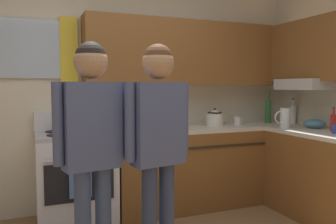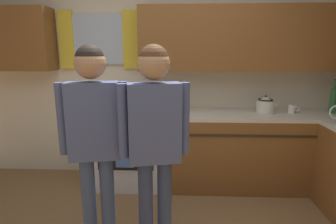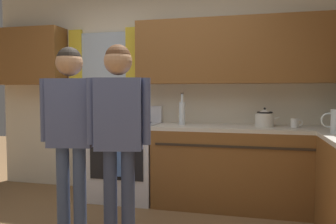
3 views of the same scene
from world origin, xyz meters
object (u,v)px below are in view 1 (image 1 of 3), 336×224
Objects in this scene: water_pitcher at (284,118)px; stovetop_kettle at (215,118)px; stove_oven at (76,176)px; adult_left at (92,135)px; bottle_tall_clear at (140,116)px; adult_in_plaid at (158,132)px; mixing_bowl at (314,124)px; mug_cobalt_blue at (336,129)px; bottle_sauce_red at (333,122)px; mug_ceramic_white at (238,121)px; bottle_milk_white at (293,114)px; bottle_wine_green at (268,111)px.

stovetop_kettle is at bearing 141.74° from water_pitcher.
stove_oven is 1.35m from adult_left.
bottle_tall_clear is 0.22× the size of adult_in_plaid.
mug_cobalt_blue is at bearing -107.88° from mixing_bowl.
adult_in_plaid is (-1.77, -0.79, 0.03)m from water_pitcher.
stovetop_kettle is 0.17× the size of adult_left.
bottle_sauce_red is 0.67× the size of bottle_tall_clear.
adult_left reaches higher than mixing_bowl.
adult_left is at bearing -161.31° from water_pitcher.
bottle_tall_clear reaches higher than bottle_sauce_red.
bottle_sauce_red reaches higher than mixing_bowl.
bottle_sauce_red is 0.15× the size of adult_in_plaid.
mug_ceramic_white is 1.94m from adult_in_plaid.
adult_in_plaid is (-1.48, -1.26, 0.09)m from mug_ceramic_white.
bottle_milk_white is 1.02m from stovetop_kettle.
stovetop_kettle is 1.73m from adult_in_plaid.
stovetop_kettle is (-1.01, 0.14, -0.02)m from bottle_milk_white.
water_pitcher is (-0.17, -0.50, -0.04)m from bottle_wine_green.
stovetop_kettle is (-0.90, 0.86, 0.00)m from bottle_sauce_red.
bottle_wine_green is at bearing 70.84° from water_pitcher.
stovetop_kettle is (-0.78, -0.03, -0.06)m from bottle_wine_green.
mug_cobalt_blue is 0.43m from mixing_bowl.
water_pitcher is at bearing -141.09° from bottle_milk_white.
bottle_wine_green is 0.48m from mug_ceramic_white.
stove_oven is 3.00× the size of bottle_tall_clear.
mug_cobalt_blue is 1.28m from stovetop_kettle.
adult_left reaches higher than bottle_milk_white.
bottle_wine_green reaches higher than mixing_bowl.
water_pitcher is at bearing 18.69° from adult_left.
water_pitcher is 0.92× the size of mixing_bowl.
adult_in_plaid is at bearing -101.82° from bottle_tall_clear.
adult_in_plaid is at bearing -71.74° from stove_oven.
mug_ceramic_white is 0.55m from water_pitcher.
bottle_wine_green is 3.14× the size of mug_ceramic_white.
bottle_wine_green reaches higher than bottle_tall_clear.
bottle_tall_clear is at bearing -179.87° from mug_ceramic_white.
bottle_tall_clear is 3.20× the size of mug_cobalt_blue.
mug_ceramic_white is 0.57× the size of water_pitcher.
bottle_milk_white is 0.85× the size of bottle_tall_clear.
stove_oven is at bearing 160.98° from bottle_sauce_red.
mug_cobalt_blue is 0.57m from water_pitcher.
mixing_bowl is 2.61m from adult_left.
stovetop_kettle is (0.91, 0.01, -0.05)m from bottle_tall_clear.
bottle_sauce_red is at bearing 11.06° from adult_in_plaid.
bottle_sauce_red is 1.03× the size of mixing_bowl.
bottle_sauce_red is 0.90× the size of stovetop_kettle.
bottle_sauce_red is at bearing -98.95° from bottle_milk_white.
adult_left is (-2.40, -0.21, 0.10)m from mug_cobalt_blue.
adult_in_plaid is at bearing -146.36° from bottle_wine_green.
mug_ceramic_white is at bearing 135.10° from mixing_bowl.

